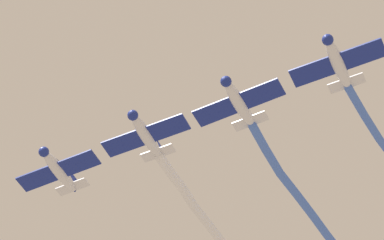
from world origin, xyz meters
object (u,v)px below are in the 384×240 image
object	(u,v)px
airplane_left_wing	(146,135)
airplane_slot	(337,62)
airplane_lead	(58,170)
airplane_right_wing	(239,102)

from	to	relation	value
airplane_left_wing	airplane_slot	bearing A→B (deg)	88.81
airplane_lead	airplane_right_wing	xyz separation A→B (m)	(2.82, -16.90, 0.00)
airplane_right_wing	airplane_slot	distance (m)	8.58
airplane_lead	airplane_right_wing	distance (m)	17.14
airplane_lead	airplane_left_wing	world-z (taller)	airplane_left_wing
airplane_lead	airplane_right_wing	bearing A→B (deg)	89.99
airplane_left_wing	airplane_slot	xyz separation A→B (m)	(2.82, -16.91, 0.00)
airplane_left_wing	airplane_slot	distance (m)	17.14
airplane_lead	airplane_left_wing	xyz separation A→B (m)	(1.41, -8.46, 0.30)
airplane_right_wing	airplane_slot	world-z (taller)	airplane_slot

